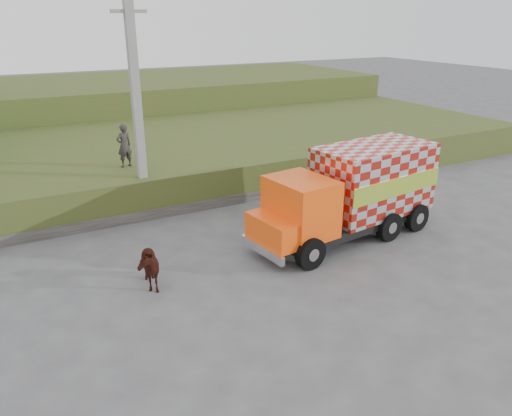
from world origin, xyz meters
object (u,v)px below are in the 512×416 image
cargo_truck (353,192)px  cow (146,265)px  utility_pole (137,107)px  pedestrian (124,146)px

cargo_truck → cow: size_ratio=4.63×
cow → utility_pole: bearing=78.1°
cargo_truck → cow: bearing=173.4°
pedestrian → utility_pole: bearing=80.0°
cargo_truck → pedestrian: pedestrian is taller
utility_pole → pedestrian: 2.40m
cargo_truck → pedestrian: size_ratio=4.13×
utility_pole → cow: utility_pole is taller
utility_pole → pedestrian: bearing=96.7°
utility_pole → cargo_truck: size_ratio=1.14×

